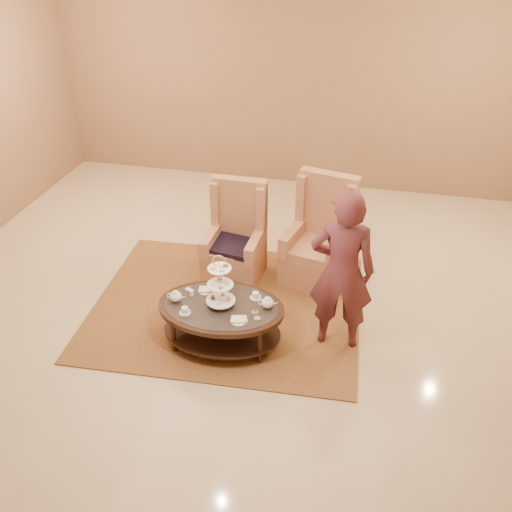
% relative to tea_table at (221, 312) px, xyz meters
% --- Properties ---
extents(ground, '(8.00, 8.00, 0.00)m').
position_rel_tea_table_xyz_m(ground, '(0.12, 0.32, -0.41)').
color(ground, beige).
rests_on(ground, ground).
extents(ceiling, '(8.00, 8.00, 0.02)m').
position_rel_tea_table_xyz_m(ceiling, '(0.12, 0.32, -0.41)').
color(ceiling, white).
rests_on(ceiling, ground).
extents(wall_back, '(8.00, 0.04, 3.50)m').
position_rel_tea_table_xyz_m(wall_back, '(0.12, 4.32, 1.34)').
color(wall_back, '#987353').
rests_on(wall_back, ground).
extents(rug, '(3.24, 2.75, 0.02)m').
position_rel_tea_table_xyz_m(rug, '(-0.12, 0.64, -0.40)').
color(rug, olive).
rests_on(rug, ground).
extents(tea_table, '(1.36, 0.96, 1.12)m').
position_rel_tea_table_xyz_m(tea_table, '(0.00, 0.00, 0.00)').
color(tea_table, black).
rests_on(tea_table, ground).
extents(armchair_left, '(0.70, 0.72, 1.25)m').
position_rel_tea_table_xyz_m(armchair_left, '(-0.18, 1.31, 0.02)').
color(armchair_left, tan).
rests_on(armchair_left, ground).
extents(armchair_right, '(0.88, 0.90, 1.35)m').
position_rel_tea_table_xyz_m(armchair_right, '(0.84, 1.50, 0.05)').
color(armchair_right, tan).
rests_on(armchair_right, ground).
extents(person, '(0.68, 0.47, 1.82)m').
position_rel_tea_table_xyz_m(person, '(1.20, 0.29, 0.50)').
color(person, '#55242B').
rests_on(person, ground).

